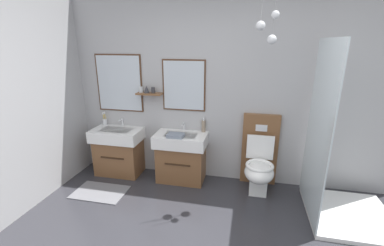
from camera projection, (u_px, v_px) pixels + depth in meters
wall_back at (222, 87)px, 3.52m from camera, size 4.46×0.65×2.66m
bath_mat at (100, 192)px, 3.45m from camera, size 0.68×0.44×0.01m
vanity_sink_left at (119, 150)px, 3.88m from camera, size 0.71×0.46×0.70m
tap_on_left_sink at (122, 121)px, 3.91m from camera, size 0.03×0.13×0.11m
vanity_sink_right at (181, 156)px, 3.68m from camera, size 0.71×0.46×0.70m
tap_on_right_sink at (184, 126)px, 3.72m from camera, size 0.03×0.13×0.11m
toilet at (259, 163)px, 3.45m from camera, size 0.48×0.62×1.00m
toothbrush_cup at (105, 121)px, 3.97m from camera, size 0.07×0.07×0.21m
soap_dispenser at (204, 126)px, 3.65m from camera, size 0.06×0.06×0.20m
folded_hand_towel at (175, 135)px, 3.46m from camera, size 0.22×0.16×0.04m
shower_tray at (337, 183)px, 2.88m from camera, size 0.92×0.94×1.95m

